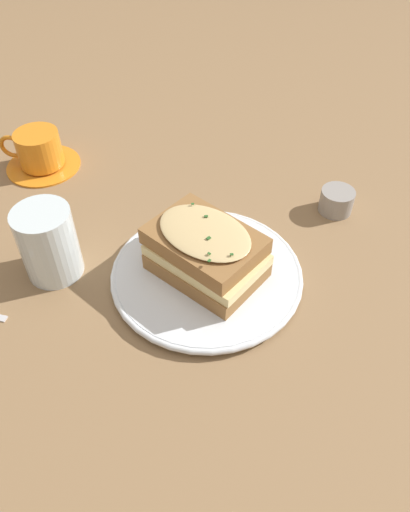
{
  "coord_description": "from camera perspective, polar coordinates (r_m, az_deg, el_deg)",
  "views": [
    {
      "loc": [
        0.45,
        0.0,
        0.5
      ],
      "look_at": [
        0.01,
        0.02,
        0.04
      ],
      "focal_mm": 35.0,
      "sensor_mm": 36.0,
      "label": 1
    }
  ],
  "objects": [
    {
      "name": "condiment_pot",
      "position": [
        0.78,
        14.64,
        6.11
      ],
      "size": [
        0.05,
        0.05,
        0.04
      ],
      "primitive_type": "cylinder",
      "color": "gray",
      "rests_on": "ground_plane"
    },
    {
      "name": "ground_plane",
      "position": [
        0.67,
        -1.94,
        -2.26
      ],
      "size": [
        2.4,
        2.4,
        0.0
      ],
      "primitive_type": "plane",
      "color": "olive"
    },
    {
      "name": "teacup_with_saucer",
      "position": [
        0.89,
        -18.55,
        11.21
      ],
      "size": [
        0.12,
        0.13,
        0.06
      ],
      "rotation": [
        0.0,
        0.0,
        4.54
      ],
      "color": "orange",
      "rests_on": "ground_plane"
    },
    {
      "name": "sandwich",
      "position": [
        0.63,
        -0.1,
        0.36
      ],
      "size": [
        0.17,
        0.17,
        0.07
      ],
      "rotation": [
        0.0,
        0.0,
        0.84
      ],
      "color": "olive",
      "rests_on": "dinner_plate"
    },
    {
      "name": "water_glass",
      "position": [
        0.67,
        -17.64,
        1.4
      ],
      "size": [
        0.07,
        0.07,
        0.1
      ],
      "primitive_type": "cylinder",
      "color": "silver",
      "rests_on": "ground_plane"
    },
    {
      "name": "dinner_plate",
      "position": [
        0.66,
        0.0,
        -2.12
      ],
      "size": [
        0.25,
        0.25,
        0.01
      ],
      "color": "white",
      "rests_on": "ground_plane"
    }
  ]
}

